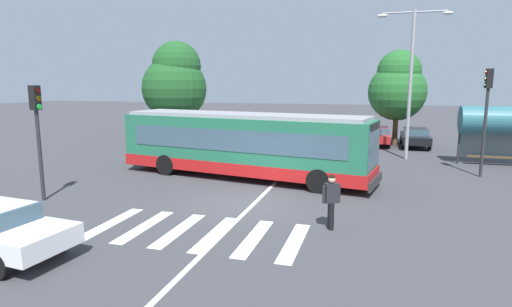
{
  "coord_description": "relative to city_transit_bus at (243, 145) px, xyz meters",
  "views": [
    {
      "loc": [
        4.53,
        -14.22,
        4.4
      ],
      "look_at": [
        -0.57,
        3.48,
        1.3
      ],
      "focal_mm": 28.87,
      "sensor_mm": 36.0,
      "label": 1
    }
  ],
  "objects": [
    {
      "name": "crosswalk_painted_stripes",
      "position": [
        0.94,
        -7.46,
        -1.58
      ],
      "size": [
        6.41,
        3.06,
        0.01
      ],
      "color": "silver",
      "rests_on": "ground_plane"
    },
    {
      "name": "parked_car_black",
      "position": [
        8.78,
        12.65,
        -0.82
      ],
      "size": [
        1.92,
        4.52,
        1.35
      ],
      "color": "black",
      "rests_on": "ground_plane"
    },
    {
      "name": "parked_car_silver",
      "position": [
        3.41,
        12.19,
        -0.82
      ],
      "size": [
        1.97,
        4.55,
        1.35
      ],
      "color": "black",
      "rests_on": "ground_plane"
    },
    {
      "name": "bus_stop_shelter",
      "position": [
        12.75,
        6.68,
        0.83
      ],
      "size": [
        4.52,
        1.54,
        3.25
      ],
      "color": "#28282B",
      "rests_on": "ground_plane"
    },
    {
      "name": "lane_center_line",
      "position": [
        1.75,
        -2.13,
        -1.59
      ],
      "size": [
        0.16,
        24.0,
        0.01
      ],
      "primitive_type": "cube",
      "color": "silver",
      "rests_on": "ground_plane"
    },
    {
      "name": "traffic_light_far_corner",
      "position": [
        10.97,
        3.27,
        1.82
      ],
      "size": [
        0.33,
        0.32,
        5.12
      ],
      "color": "#28282B",
      "rests_on": "ground_plane"
    },
    {
      "name": "parked_car_champagne",
      "position": [
        -1.83,
        12.66,
        -0.82
      ],
      "size": [
        2.18,
        4.63,
        1.35
      ],
      "color": "black",
      "rests_on": "ground_plane"
    },
    {
      "name": "background_tree_right",
      "position": [
        7.44,
        13.05,
        2.69
      ],
      "size": [
        4.08,
        4.08,
        6.82
      ],
      "color": "brown",
      "rests_on": "ground_plane"
    },
    {
      "name": "ground_plane",
      "position": [
        1.4,
        -4.13,
        -1.59
      ],
      "size": [
        160.0,
        160.0,
        0.0
      ],
      "primitive_type": "plane",
      "color": "#3D3D42"
    },
    {
      "name": "parked_car_white",
      "position": [
        -4.73,
        12.65,
        -0.82
      ],
      "size": [
        1.99,
        4.56,
        1.35
      ],
      "color": "black",
      "rests_on": "ground_plane"
    },
    {
      "name": "parked_car_red",
      "position": [
        6.16,
        12.81,
        -0.82
      ],
      "size": [
        1.88,
        4.5,
        1.35
      ],
      "color": "black",
      "rests_on": "ground_plane"
    },
    {
      "name": "parked_car_blue",
      "position": [
        0.86,
        12.36,
        -0.82
      ],
      "size": [
        1.98,
        4.55,
        1.35
      ],
      "color": "black",
      "rests_on": "ground_plane"
    },
    {
      "name": "twin_arm_street_lamp",
      "position": [
        7.85,
        7.35,
        3.69
      ],
      "size": [
        4.07,
        0.32,
        8.57
      ],
      "color": "#939399",
      "rests_on": "ground_plane"
    },
    {
      "name": "traffic_light_near_corner",
      "position": [
        -6.17,
        -5.88,
        1.36
      ],
      "size": [
        0.33,
        0.32,
        4.37
      ],
      "color": "#28282B",
      "rests_on": "ground_plane"
    },
    {
      "name": "city_transit_bus",
      "position": [
        0.0,
        0.0,
        0.0
      ],
      "size": [
        12.66,
        4.7,
        3.06
      ],
      "color": "black",
      "rests_on": "ground_plane"
    },
    {
      "name": "pedestrian_crossing_street",
      "position": [
        4.79,
        -6.08,
        -0.62
      ],
      "size": [
        0.52,
        0.42,
        1.72
      ],
      "color": "black",
      "rests_on": "ground_plane"
    },
    {
      "name": "background_tree_left",
      "position": [
        -9.21,
        11.32,
        3.0
      ],
      "size": [
        5.04,
        5.04,
        7.73
      ],
      "color": "brown",
      "rests_on": "ground_plane"
    }
  ]
}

